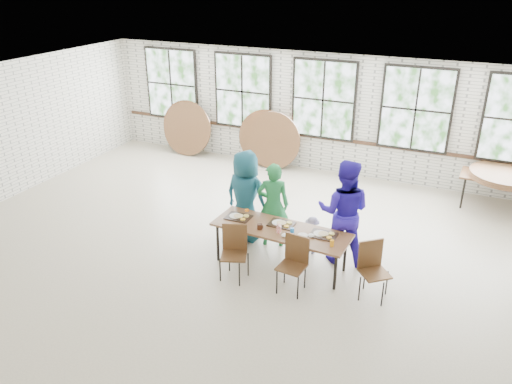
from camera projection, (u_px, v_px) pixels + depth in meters
room at (323, 102)px, 12.25m from camera, size 12.00×12.00×12.00m
dining_table at (281, 231)px, 8.60m from camera, size 2.44×0.93×0.74m
chair_near_left at (234, 247)px, 8.37m from camera, size 0.54×0.53×0.95m
chair_near_right at (294, 259)px, 8.03m from camera, size 0.46×0.44×0.95m
chair_spare at (372, 265)px, 7.88m from camera, size 0.58×0.58×0.95m
adult_teal at (246, 196)px, 9.42m from camera, size 0.95×0.70×1.80m
adult_green at (273, 205)px, 9.24m from camera, size 0.70×0.58×1.65m
toddler at (312, 235)px, 9.13m from camera, size 0.49×0.31×0.73m
adult_blue at (344, 212)px, 8.68m from camera, size 1.02×0.85×1.92m
storage_table at (505, 181)px, 10.65m from camera, size 1.83×0.83×0.74m
tabletop_clutter at (285, 229)px, 8.50m from camera, size 2.07×0.62×0.11m
round_tops_stacked at (506, 175)px, 10.60m from camera, size 1.50×1.50×0.13m
round_tops_leaning at (226, 134)px, 13.48m from camera, size 4.17×0.42×1.49m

